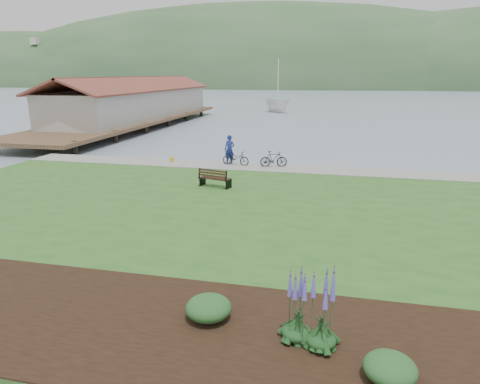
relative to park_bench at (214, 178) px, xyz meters
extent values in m
plane|color=gray|center=(3.54, -1.93, -0.87)|extent=(600.00, 600.00, 0.00)
cube|color=#29581F|center=(3.54, -3.93, -0.67)|extent=(34.00, 20.00, 0.40)
cube|color=gray|center=(3.54, 4.97, -0.46)|extent=(34.00, 2.20, 0.03)
cube|color=black|center=(6.54, -11.73, -0.45)|extent=(24.00, 4.40, 0.04)
cube|color=#4C3826|center=(-16.46, 24.07, -0.02)|extent=(8.00, 36.00, 0.30)
cube|color=#B2ADA3|center=(-16.46, 26.07, 1.63)|extent=(6.40, 28.00, 3.00)
cube|color=black|center=(0.02, 0.10, -0.04)|extent=(1.60, 0.88, 0.05)
cube|color=black|center=(-0.04, -0.18, 0.24)|extent=(1.51, 0.50, 0.47)
cube|color=black|center=(-0.69, 0.27, -0.26)|extent=(0.18, 0.52, 0.42)
cube|color=black|center=(0.74, -0.08, -0.26)|extent=(0.18, 0.52, 0.42)
imported|color=navy|center=(-0.64, 5.57, 0.56)|extent=(0.83, 0.63, 2.07)
imported|color=black|center=(-0.19, 5.27, -0.03)|extent=(0.76, 1.73, 0.87)
imported|color=black|center=(2.12, 5.26, 0.01)|extent=(0.85, 1.65, 0.96)
imported|color=silver|center=(-3.45, 46.29, -0.87)|extent=(13.59, 13.60, 25.18)
cube|color=gold|center=(-4.29, 5.27, -0.31)|extent=(0.27, 0.35, 0.33)
ellipsoid|color=#153B18|center=(5.63, -11.72, -0.28)|extent=(0.62, 0.62, 0.31)
cone|color=#5248A7|center=(5.63, -11.72, 0.65)|extent=(0.36, 0.36, 1.55)
ellipsoid|color=#153B18|center=(5.13, -11.58, -0.28)|extent=(0.62, 0.62, 0.31)
cone|color=#5248A7|center=(5.13, -11.58, 0.62)|extent=(0.40, 0.40, 1.49)
ellipsoid|color=#1E4C21|center=(3.12, -11.23, -0.17)|extent=(1.04, 1.04, 0.52)
ellipsoid|color=#1E4C21|center=(6.88, -12.44, -0.19)|extent=(0.96, 0.96, 0.48)
camera|label=1|loc=(5.71, -19.38, 4.90)|focal=32.00mm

